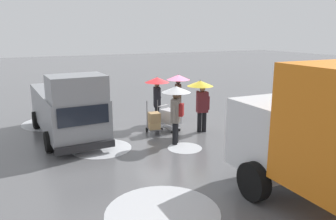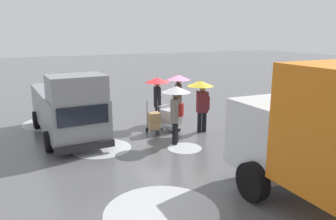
{
  "view_description": "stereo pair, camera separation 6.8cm",
  "coord_description": "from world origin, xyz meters",
  "views": [
    {
      "loc": [
        6.16,
        12.75,
        4.02
      ],
      "look_at": [
        0.69,
        1.47,
        1.05
      ],
      "focal_mm": 35.72,
      "sensor_mm": 36.0,
      "label": 1
    },
    {
      "loc": [
        6.1,
        12.78,
        4.02
      ],
      "look_at": [
        0.69,
        1.47,
        1.05
      ],
      "focal_mm": 35.72,
      "sensor_mm": 36.0,
      "label": 2
    }
  ],
  "objects": [
    {
      "name": "cargo_van_parked_right",
      "position": [
        4.19,
        -0.11,
        1.18
      ],
      "size": [
        2.37,
        5.42,
        2.6
      ],
      "color": "gray",
      "rests_on": "ground"
    },
    {
      "name": "pedestrian_black_side",
      "position": [
        -0.75,
        1.53,
        1.58
      ],
      "size": [
        1.04,
        1.04,
        2.15
      ],
      "color": "black",
      "rests_on": "ground"
    },
    {
      "name": "slush_patch_near_cluster",
      "position": [
        3.42,
        1.74,
        0.0
      ],
      "size": [
        2.09,
        2.09,
        0.01
      ],
      "primitive_type": "cylinder",
      "color": "silver",
      "rests_on": "ground"
    },
    {
      "name": "slush_patch_mid_street",
      "position": [
        3.28,
        6.52,
        0.0
      ],
      "size": [
        2.65,
        2.65,
        0.01
      ],
      "primitive_type": "cylinder",
      "color": "silver",
      "rests_on": "ground"
    },
    {
      "name": "hand_dolly_boxes",
      "position": [
        1.07,
        0.98,
        0.52
      ],
      "size": [
        0.61,
        0.77,
        1.32
      ],
      "color": "#515156",
      "rests_on": "ground"
    },
    {
      "name": "pedestrian_far_side",
      "position": [
        -0.76,
        -0.49,
        1.58
      ],
      "size": [
        1.04,
        1.04,
        2.15
      ],
      "color": "black",
      "rests_on": "ground"
    },
    {
      "name": "slush_patch_under_van",
      "position": [
        0.77,
        2.98,
        0.0
      ],
      "size": [
        1.21,
        1.21,
        0.01
      ],
      "primitive_type": "cylinder",
      "color": "silver",
      "rests_on": "ground"
    },
    {
      "name": "slush_patch_far_side",
      "position": [
        4.5,
        -2.52,
        0.0
      ],
      "size": [
        2.7,
        2.7,
        0.01
      ],
      "primitive_type": "cylinder",
      "color": "#ADAFB5",
      "rests_on": "ground"
    },
    {
      "name": "pedestrian_pink_side",
      "position": [
        0.43,
        -0.16,
        1.58
      ],
      "size": [
        1.04,
        1.04,
        2.15
      ],
      "color": "black",
      "rests_on": "ground"
    },
    {
      "name": "shopping_cart_vendor",
      "position": [
        0.28,
        0.85,
        0.57
      ],
      "size": [
        0.79,
        0.95,
        1.02
      ],
      "color": "#B2B2B7",
      "rests_on": "ground"
    },
    {
      "name": "pedestrian_white_side",
      "position": [
        0.81,
        2.37,
        1.57
      ],
      "size": [
        1.04,
        1.04,
        2.15
      ],
      "color": "black",
      "rests_on": "ground"
    },
    {
      "name": "ground_plane",
      "position": [
        0.0,
        0.0,
        0.0
      ],
      "size": [
        90.0,
        90.0,
        0.0
      ],
      "primitive_type": "plane",
      "color": "#5B5B5E"
    }
  ]
}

